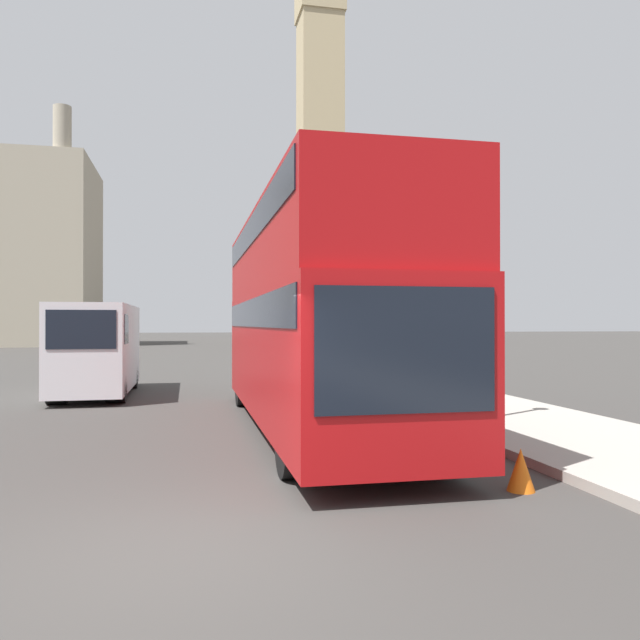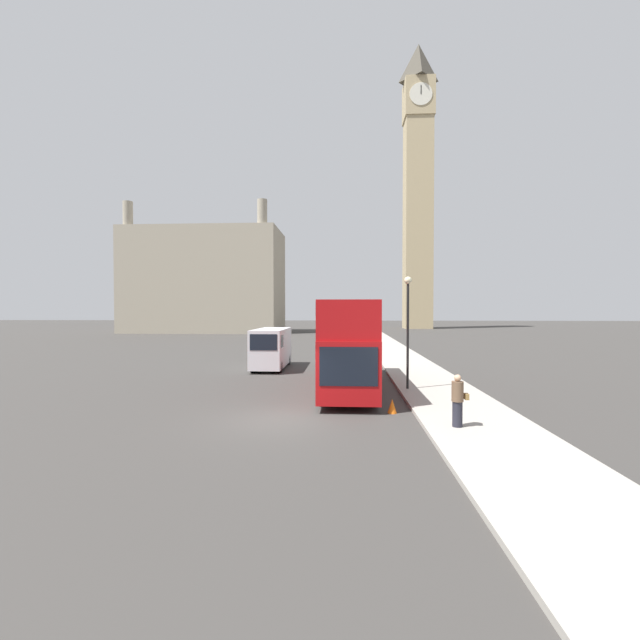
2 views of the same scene
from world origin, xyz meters
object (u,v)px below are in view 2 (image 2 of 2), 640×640
Objects in this scene: red_double_decker_bus at (348,340)px; pedestrian at (458,401)px; clock_tower at (418,184)px; white_van at (271,347)px; street_lamp at (408,315)px.

red_double_decker_bus is 6.48× the size of pedestrian.
clock_tower is 10.57× the size of white_van.
white_van is 1.06× the size of street_lamp.
street_lamp is at bearing 95.47° from pedestrian.
red_double_decker_bus is at bearing -53.79° from white_van.
clock_tower is 79.76m from street_lamp.
white_van reaches higher than pedestrian.
white_van is (-5.17, 7.06, -1.02)m from red_double_decker_bus.
pedestrian is at bearing -84.53° from street_lamp.
street_lamp reaches higher than pedestrian.
red_double_decker_bus is (-15.66, -72.93, -29.10)m from clock_tower.
clock_tower reaches higher than pedestrian.
clock_tower is 86.93m from pedestrian.
street_lamp is (-0.65, 6.81, 2.76)m from pedestrian.
red_double_decker_bus is 2.04× the size of street_lamp.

